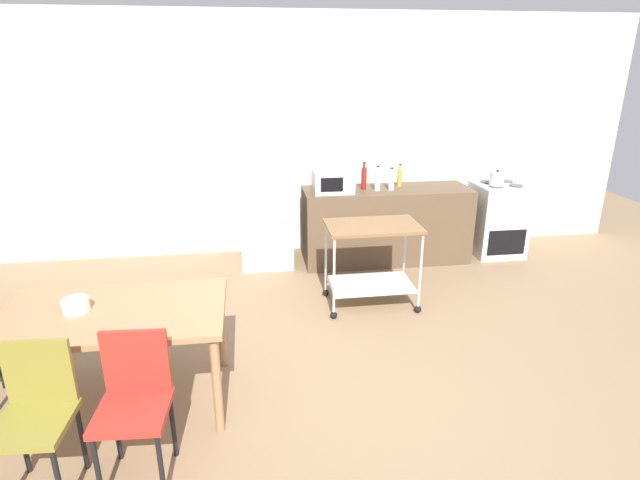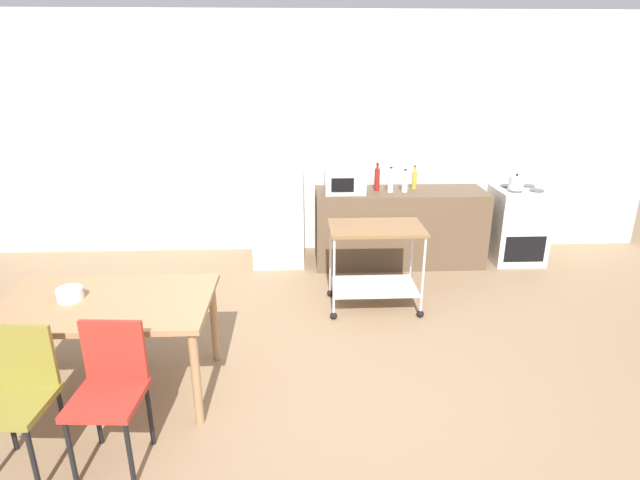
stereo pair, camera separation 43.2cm
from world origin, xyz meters
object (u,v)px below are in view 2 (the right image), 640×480
dining_table (105,311)px  microwave (345,182)px  kitchen_cart (375,253)px  fruit_bowl (70,294)px  chair_red (110,386)px  chair_olive (18,391)px  refrigerator (278,200)px  bottle_olive_oil (377,179)px  bottle_sesame_oil (405,182)px  bottle_soy_sauce (390,182)px  stove_oven (517,225)px  bottle_wine (414,179)px  kettle (516,183)px

dining_table → microwave: microwave is taller
kitchen_cart → fruit_bowl: size_ratio=5.16×
chair_red → chair_olive: size_ratio=1.00×
chair_olive → microwave: bearing=58.5°
refrigerator → microwave: size_ratio=3.37×
kitchen_cart → bottle_olive_oil: size_ratio=2.82×
chair_olive → bottle_sesame_oil: size_ratio=3.36×
microwave → bottle_olive_oil: (0.39, 0.09, 0.01)m
bottle_soy_sauce → chair_olive: bearing=-131.3°
refrigerator → bottle_soy_sauce: refrigerator is taller
stove_oven → bottle_wine: 1.40m
bottle_sesame_oil → kettle: (1.30, -0.02, -0.01)m
bottle_olive_oil → bottle_sesame_oil: bearing=-14.8°
stove_oven → refrigerator: size_ratio=0.59×
chair_red → fruit_bowl: (-0.48, 0.70, 0.28)m
kitchen_cart → bottle_sesame_oil: 1.30m
bottle_sesame_oil → fruit_bowl: 3.72m
microwave → fruit_bowl: (-2.16, -2.38, -0.24)m
chair_red → kitchen_cart: 2.72m
bottle_olive_oil → fruit_bowl: size_ratio=1.83×
microwave → kitchen_cart: bearing=-79.6°
chair_red → kitchen_cart: (1.88, 1.96, 0.05)m
kitchen_cart → bottle_soy_sauce: (0.32, 1.11, 0.45)m
chair_red → stove_oven: size_ratio=0.97×
microwave → dining_table: bearing=-128.7°
dining_table → fruit_bowl: fruit_bowl is taller
microwave → kettle: microwave is taller
microwave → kettle: 2.00m
bottle_olive_oil → stove_oven: bearing=-0.3°
microwave → bottle_wine: 0.86m
chair_olive → microwave: size_ratio=1.93×
microwave → bottle_sesame_oil: bottle_sesame_oil is taller
chair_red → bottle_soy_sauce: (2.20, 3.08, 0.51)m
chair_olive → bottle_soy_sauce: size_ratio=3.04×
bottle_olive_oil → kettle: bottle_olive_oil is taller
chair_olive → bottle_soy_sauce: (2.73, 3.11, 0.51)m
dining_table → kettle: bearing=31.3°
chair_olive → dining_table: bearing=72.4°
chair_olive → fruit_bowl: bearing=90.5°
chair_olive → bottle_olive_oil: size_ratio=2.76×
dining_table → stove_oven: bearing=31.5°
stove_oven → chair_olive: bearing=-143.6°
refrigerator → bottle_wine: size_ratio=5.60×
dining_table → fruit_bowl: (-0.23, 0.03, 0.12)m
chair_red → kettle: bearing=43.5°
refrigerator → kettle: (2.78, -0.18, 0.23)m
stove_oven → fruit_bowl: bearing=-150.2°
chair_red → bottle_olive_oil: size_ratio=2.76×
bottle_soy_sauce → bottle_wine: bottle_soy_sauce is taller
bottle_sesame_oil → refrigerator: bearing=174.0°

